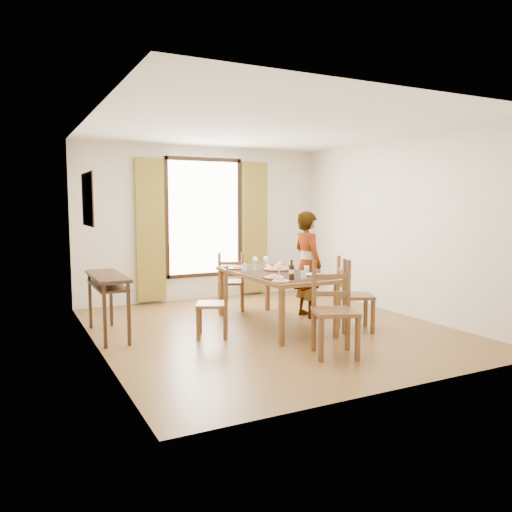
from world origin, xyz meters
name	(u,v)px	position (x,y,z in m)	size (l,w,h in m)	color
ground	(270,329)	(0.00, 0.00, 0.00)	(5.00, 5.00, 0.00)	#523919
room_shell	(265,215)	(0.00, 0.13, 1.54)	(4.60, 5.10, 2.74)	silver
console_table	(107,283)	(-2.03, 0.60, 0.68)	(0.38, 1.20, 0.80)	#321E10
dining_table	(274,276)	(0.13, 0.13, 0.69)	(0.92, 1.97, 0.76)	brown
chair_west	(215,305)	(-0.82, -0.05, 0.41)	(0.52, 0.52, 0.89)	brown
chair_north	(231,283)	(0.01, 1.32, 0.44)	(0.55, 0.55, 0.94)	brown
chair_south	(334,312)	(0.08, -1.37, 0.49)	(0.61, 0.61, 1.06)	brown
chair_east	(353,297)	(0.95, -0.59, 0.46)	(0.58, 0.58, 0.99)	brown
man	(308,264)	(0.86, 0.40, 0.79)	(0.38, 0.58, 1.58)	#989AA0
plate_sw	(274,276)	(-0.15, -0.39, 0.78)	(0.27, 0.27, 0.05)	silver
plate_se	(311,273)	(0.42, -0.38, 0.78)	(0.27, 0.27, 0.05)	silver
plate_nw	(238,267)	(-0.17, 0.66, 0.78)	(0.27, 0.27, 0.05)	silver
plate_ne	(272,265)	(0.41, 0.68, 0.78)	(0.27, 0.27, 0.05)	silver
pasta_platter	(277,267)	(0.26, 0.26, 0.81)	(0.40, 0.40, 0.10)	#C44719
caprese_plate	(281,280)	(-0.20, -0.66, 0.78)	(0.20, 0.20, 0.04)	silver
wine_glass_a	(279,269)	(0.01, -0.24, 0.85)	(0.08, 0.08, 0.18)	white
wine_glass_b	(266,262)	(0.21, 0.51, 0.85)	(0.08, 0.08, 0.18)	white
wine_glass_c	(255,263)	(0.03, 0.50, 0.85)	(0.08, 0.08, 0.18)	white
tumbler_a	(307,269)	(0.48, -0.16, 0.81)	(0.07, 0.07, 0.10)	silver
tumbler_b	(244,267)	(-0.19, 0.40, 0.81)	(0.07, 0.07, 0.10)	silver
tumbler_c	(304,275)	(0.16, -0.60, 0.81)	(0.07, 0.07, 0.10)	silver
wine_bottle	(292,270)	(0.00, -0.57, 0.88)	(0.07, 0.07, 0.25)	black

